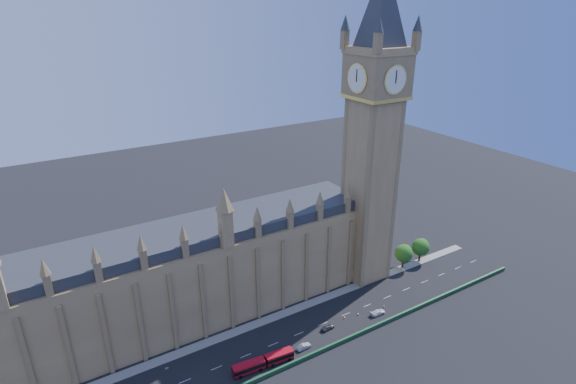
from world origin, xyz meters
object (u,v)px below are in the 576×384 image
red_bus (263,362)px  car_white (378,312)px  car_silver (304,346)px  car_grey (328,327)px

red_bus → car_white: size_ratio=3.39×
car_silver → car_grey: bearing=-74.7°
car_grey → car_silver: 10.15m
car_grey → car_silver: size_ratio=0.98×
car_white → car_silver: bearing=92.7°
car_grey → car_white: bearing=-103.5°
car_silver → car_white: size_ratio=0.86×
car_grey → car_white: 16.32m
red_bus → car_silver: red_bus is taller
red_bus → car_silver: size_ratio=3.96×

